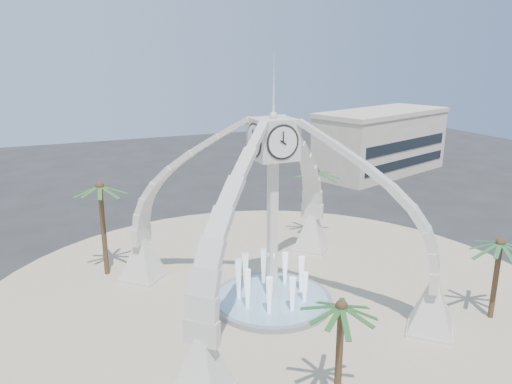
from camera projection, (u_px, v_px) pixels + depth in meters
name	position (u px, v px, depth m)	size (l,w,h in m)	color
ground	(272.00, 303.00, 33.27)	(140.00, 140.00, 0.00)	#282828
plaza	(272.00, 302.00, 33.27)	(40.00, 40.00, 0.06)	tan
clock_tower	(273.00, 210.00, 31.52)	(17.94, 17.94, 16.30)	beige
fountain	(272.00, 299.00, 33.20)	(8.00, 8.00, 3.62)	gray
building_ne	(381.00, 142.00, 68.42)	(21.87, 14.17, 8.60)	beige
palm_east	(501.00, 244.00, 30.06)	(4.23, 4.23, 5.74)	brown
palm_west	(100.00, 188.00, 35.74)	(5.01, 5.01, 7.63)	brown
palm_north	(316.00, 173.00, 43.04)	(4.68, 4.68, 6.95)	brown
palm_south	(342.00, 308.00, 22.09)	(4.17, 4.17, 5.96)	brown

